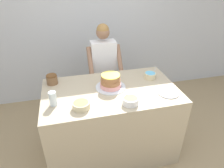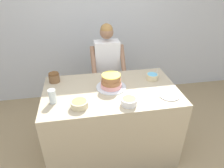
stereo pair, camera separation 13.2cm
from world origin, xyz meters
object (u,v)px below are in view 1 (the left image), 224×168
at_px(frosting_bowl_yellow, 81,105).
at_px(stoneware_jar, 52,79).
at_px(cake, 111,82).
at_px(frosting_bowl_olive, 131,100).
at_px(ceramic_plate, 168,93).
at_px(drinking_glass, 53,99).
at_px(frosting_bowl_blue, 150,75).
at_px(person_baker, 104,66).

height_order(frosting_bowl_yellow, stoneware_jar, stoneware_jar).
relative_size(cake, frosting_bowl_olive, 2.13).
distance_m(cake, stoneware_jar, 0.72).
relative_size(frosting_bowl_yellow, stoneware_jar, 1.34).
bearing_deg(ceramic_plate, drinking_glass, 176.12).
xyz_separation_m(cake, ceramic_plate, (0.61, -0.29, -0.07)).
height_order(frosting_bowl_blue, ceramic_plate, frosting_bowl_blue).
height_order(cake, stoneware_jar, cake).
height_order(person_baker, frosting_bowl_yellow, person_baker).
height_order(frosting_bowl_olive, drinking_glass, drinking_glass).
height_order(drinking_glass, stoneware_jar, drinking_glass).
bearing_deg(frosting_bowl_olive, drinking_glass, 167.55).
relative_size(frosting_bowl_yellow, frosting_bowl_blue, 0.95).
relative_size(frosting_bowl_blue, ceramic_plate, 0.81).
height_order(drinking_glass, ceramic_plate, drinking_glass).
bearing_deg(frosting_bowl_yellow, stoneware_jar, 116.44).
bearing_deg(frosting_bowl_olive, frosting_bowl_blue, 48.55).
relative_size(frosting_bowl_olive, frosting_bowl_blue, 0.89).
height_order(frosting_bowl_olive, frosting_bowl_blue, frosting_bowl_blue).
bearing_deg(frosting_bowl_olive, cake, 108.40).
relative_size(person_baker, cake, 4.35).
height_order(frosting_bowl_blue, stoneware_jar, frosting_bowl_blue).
height_order(frosting_bowl_olive, stoneware_jar, stoneware_jar).
xyz_separation_m(frosting_bowl_blue, ceramic_plate, (0.06, -0.39, -0.03)).
relative_size(person_baker, stoneware_jar, 11.76).
bearing_deg(frosting_bowl_blue, ceramic_plate, -81.80).
bearing_deg(drinking_glass, stoneware_jar, 92.36).
bearing_deg(ceramic_plate, frosting_bowl_yellow, -177.69).
xyz_separation_m(person_baker, frosting_bowl_olive, (0.07, -1.03, 0.06)).
bearing_deg(person_baker, cake, -94.48).
relative_size(frosting_bowl_olive, ceramic_plate, 0.72).
distance_m(frosting_bowl_olive, drinking_glass, 0.80).
height_order(frosting_bowl_yellow, frosting_bowl_blue, frosting_bowl_blue).
distance_m(frosting_bowl_olive, frosting_bowl_yellow, 0.51).
bearing_deg(drinking_glass, ceramic_plate, -3.88).
height_order(person_baker, stoneware_jar, person_baker).
xyz_separation_m(frosting_bowl_olive, stoneware_jar, (-0.80, 0.63, 0.02)).
relative_size(cake, ceramic_plate, 1.54).
relative_size(frosting_bowl_blue, stoneware_jar, 1.42).
bearing_deg(frosting_bowl_olive, person_baker, 94.05).
xyz_separation_m(person_baker, frosting_bowl_yellow, (-0.43, -0.98, 0.05)).
bearing_deg(frosting_bowl_yellow, frosting_bowl_blue, 25.03).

